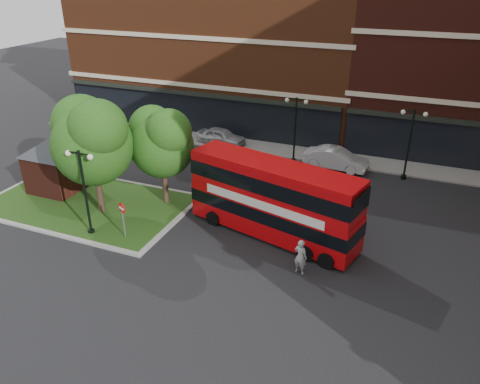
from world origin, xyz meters
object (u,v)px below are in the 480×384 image
at_px(bus, 273,195).
at_px(car_silver, 221,136).
at_px(car_white, 336,159).
at_px(woman, 300,257).

distance_m(bus, car_silver, 14.79).
relative_size(car_silver, car_white, 0.89).
distance_m(bus, woman, 4.06).
relative_size(bus, woman, 5.40).
relative_size(bus, car_white, 2.16).
bearing_deg(woman, car_silver, -38.68).
height_order(woman, car_silver, woman).
bearing_deg(car_silver, car_white, -93.57).
height_order(bus, woman, bus).
relative_size(woman, car_silver, 0.45).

